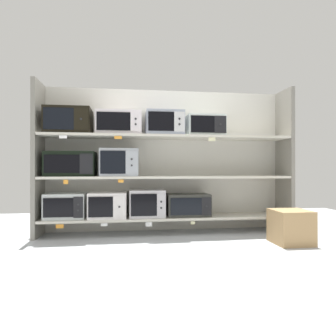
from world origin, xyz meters
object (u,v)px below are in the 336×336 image
at_px(microwave_2, 147,203).
at_px(microwave_5, 119,163).
at_px(microwave_6, 69,121).
at_px(microwave_1, 108,205).
at_px(microwave_0, 66,206).
at_px(microwave_3, 188,205).
at_px(microwave_4, 71,164).
at_px(microwave_9, 205,126).
at_px(shipping_carton, 291,227).
at_px(microwave_7, 119,123).
at_px(microwave_8, 164,124).

xyz_separation_m(microwave_2, microwave_5, (-0.34, -0.00, 0.50)).
bearing_deg(microwave_6, microwave_1, 0.02).
height_order(microwave_0, microwave_1, microwave_1).
xyz_separation_m(microwave_3, microwave_4, (-1.44, 0.00, 0.51)).
bearing_deg(microwave_1, microwave_3, -0.00).
height_order(microwave_3, microwave_9, microwave_9).
distance_m(microwave_0, microwave_1, 0.49).
height_order(microwave_9, shipping_carton, microwave_9).
bearing_deg(microwave_6, microwave_7, 0.01).
distance_m(microwave_1, microwave_4, 0.66).
xyz_separation_m(microwave_1, microwave_9, (1.22, -0.00, 0.99)).
height_order(microwave_6, microwave_8, microwave_6).
xyz_separation_m(microwave_4, microwave_8, (1.13, -0.00, 0.51)).
bearing_deg(microwave_2, microwave_4, 179.98).
relative_size(microwave_0, microwave_2, 1.08).
distance_m(microwave_0, microwave_9, 1.98).
bearing_deg(microwave_4, microwave_3, -0.01).
xyz_separation_m(microwave_4, microwave_9, (1.66, -0.00, 0.49)).
bearing_deg(microwave_8, microwave_9, -0.00).
distance_m(microwave_2, microwave_8, 1.02).
distance_m(microwave_5, microwave_6, 0.78).
distance_m(microwave_0, microwave_6, 1.02).
bearing_deg(microwave_6, microwave_5, -0.01).
bearing_deg(microwave_3, microwave_8, -180.00).
bearing_deg(shipping_carton, microwave_8, 151.53).
bearing_deg(microwave_9, microwave_1, 180.00).
bearing_deg(microwave_8, microwave_5, -179.98).
distance_m(microwave_5, microwave_7, 0.48).
relative_size(microwave_5, microwave_9, 0.97).
bearing_deg(microwave_1, microwave_9, -0.00).
height_order(microwave_1, microwave_4, microwave_4).
bearing_deg(microwave_1, microwave_2, -0.02).
height_order(microwave_0, microwave_4, microwave_4).
bearing_deg(microwave_5, microwave_4, 179.96).
height_order(microwave_6, shipping_carton, microwave_6).
bearing_deg(microwave_0, microwave_9, -0.01).
relative_size(microwave_2, microwave_3, 0.81).
distance_m(microwave_8, shipping_carton, 1.89).
bearing_deg(microwave_3, microwave_4, 179.99).
xyz_separation_m(microwave_8, shipping_carton, (1.29, -0.70, -1.19)).
height_order(microwave_1, microwave_2, microwave_2).
bearing_deg(microwave_2, microwave_6, 180.00).
bearing_deg(microwave_3, microwave_9, -0.01).
bearing_deg(microwave_7, microwave_4, 179.98).
bearing_deg(shipping_carton, microwave_2, 155.10).
bearing_deg(microwave_0, microwave_5, -0.02).
distance_m(microwave_1, microwave_2, 0.48).
distance_m(microwave_2, shipping_carton, 1.68).
distance_m(microwave_2, microwave_7, 1.05).
distance_m(microwave_0, microwave_8, 1.56).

